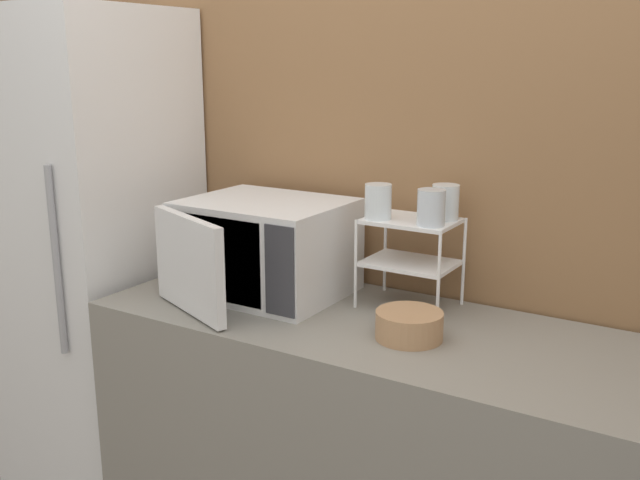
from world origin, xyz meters
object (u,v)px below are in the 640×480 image
object	(u,v)px
refrigerator	(96,258)
glass_back_right	(445,202)
dish_rack	(411,244)
microwave	(262,248)
glass_front_right	(431,208)
bowl	(409,326)
glass_front_left	(378,202)

from	to	relation	value
refrigerator	glass_back_right	bearing A→B (deg)	9.31
dish_rack	refrigerator	distance (m)	1.27
microwave	glass_front_right	world-z (taller)	glass_front_right
dish_rack	bowl	size ratio (longest dim) A/B	1.51
dish_rack	bowl	distance (m)	0.32
glass_back_right	bowl	distance (m)	0.42
microwave	dish_rack	xyz separation A→B (m)	(0.47, 0.14, 0.05)
microwave	glass_back_right	distance (m)	0.62
glass_front_right	bowl	size ratio (longest dim) A/B	0.57
dish_rack	glass_front_left	bearing A→B (deg)	-150.56
dish_rack	glass_back_right	distance (m)	0.17
dish_rack	refrigerator	bearing A→B (deg)	-172.22
refrigerator	microwave	bearing A→B (deg)	2.61
microwave	glass_front_left	bearing A→B (deg)	12.45
glass_front_right	dish_rack	bearing A→B (deg)	148.96
microwave	glass_front_right	bearing A→B (deg)	8.63
glass_front_right	bowl	bearing A→B (deg)	-81.05
glass_back_right	glass_front_right	distance (m)	0.10
glass_front_left	bowl	distance (m)	0.41
glass_front_left	glass_front_right	size ratio (longest dim) A/B	1.00
microwave	dish_rack	world-z (taller)	microwave
dish_rack	glass_front_left	size ratio (longest dim) A/B	2.65
glass_back_right	dish_rack	bearing A→B (deg)	-151.36
glass_front_left	glass_back_right	xyz separation A→B (m)	(0.18, 0.10, 0.00)
glass_front_left	glass_back_right	bearing A→B (deg)	29.04
microwave	refrigerator	size ratio (longest dim) A/B	0.32
microwave	glass_back_right	size ratio (longest dim) A/B	5.50
glass_front_left	microwave	bearing A→B (deg)	-167.55
glass_front_left	glass_front_right	bearing A→B (deg)	0.04
glass_back_right	glass_front_right	xyz separation A→B (m)	(-0.00, -0.10, 0.00)
bowl	refrigerator	bearing A→B (deg)	176.71
bowl	refrigerator	distance (m)	1.37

